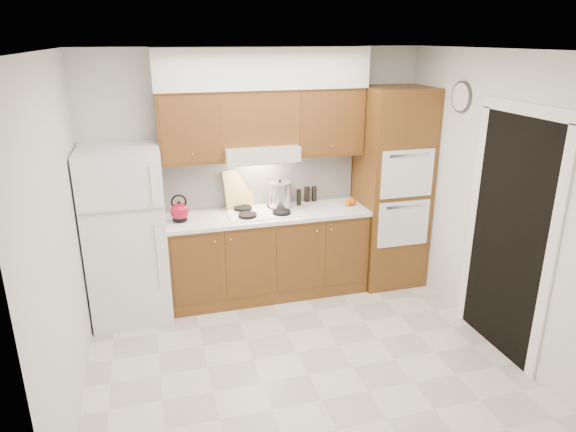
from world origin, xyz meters
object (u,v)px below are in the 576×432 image
(fridge, at_px, (126,235))
(stock_pot, at_px, (280,194))
(oven_cabinet, at_px, (391,188))
(kettle, at_px, (179,212))

(fridge, relative_size, stock_pot, 6.77)
(fridge, bearing_deg, oven_cabinet, 0.70)
(fridge, distance_m, kettle, 0.56)
(kettle, bearing_deg, oven_cabinet, -2.53)
(oven_cabinet, distance_m, stock_pot, 1.26)
(kettle, distance_m, stock_pot, 1.08)
(fridge, xyz_separation_m, oven_cabinet, (2.85, 0.03, 0.24))
(fridge, xyz_separation_m, stock_pot, (1.60, 0.15, 0.24))
(fridge, bearing_deg, stock_pot, 5.54)
(fridge, height_order, oven_cabinet, oven_cabinet)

